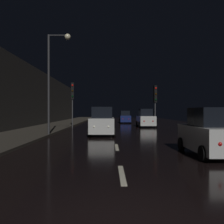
# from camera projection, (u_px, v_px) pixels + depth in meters

# --- Properties ---
(ground) EXTENTS (26.37, 84.00, 0.02)m
(ground) POSITION_uv_depth(u_px,v_px,m) (113.00, 127.00, 28.54)
(ground) COLOR black
(sidewalk_left) EXTENTS (4.40, 84.00, 0.15)m
(sidewalk_left) POSITION_uv_depth(u_px,v_px,m) (54.00, 126.00, 28.48)
(sidewalk_left) COLOR #38332B
(sidewalk_left) RESTS_ON ground
(building_facade_left) EXTENTS (0.80, 63.00, 7.05)m
(building_facade_left) POSITION_uv_depth(u_px,v_px,m) (20.00, 95.00, 24.94)
(building_facade_left) COLOR #2D2B28
(building_facade_left) RESTS_ON ground
(lane_centerline) EXTENTS (0.16, 36.29, 0.01)m
(lane_centerline) POSITION_uv_depth(u_px,v_px,m) (114.00, 132.00, 21.52)
(lane_centerline) COLOR beige
(lane_centerline) RESTS_ON ground
(traffic_light_far_right) EXTENTS (0.38, 0.49, 4.71)m
(traffic_light_far_right) POSITION_uv_depth(u_px,v_px,m) (155.00, 97.00, 26.92)
(traffic_light_far_right) COLOR #38383A
(traffic_light_far_right) RESTS_ON ground
(traffic_light_far_left) EXTENTS (0.36, 0.48, 5.14)m
(traffic_light_far_left) POSITION_uv_depth(u_px,v_px,m) (72.00, 95.00, 27.94)
(traffic_light_far_left) COLOR #38383A
(traffic_light_far_left) RESTS_ON ground
(streetlamp_overhead) EXTENTS (1.70, 0.44, 7.58)m
(streetlamp_overhead) POSITION_uv_depth(u_px,v_px,m) (55.00, 69.00, 17.91)
(streetlamp_overhead) COLOR #2D2D30
(streetlamp_overhead) RESTS_ON ground
(car_approaching_headlights) EXTENTS (1.99, 4.31, 2.17)m
(car_approaching_headlights) POSITION_uv_depth(u_px,v_px,m) (102.00, 122.00, 18.83)
(car_approaching_headlights) COLOR silver
(car_approaching_headlights) RESTS_ON ground
(car_parked_right_far) EXTENTS (1.94, 4.20, 2.12)m
(car_parked_right_far) POSITION_uv_depth(u_px,v_px,m) (146.00, 119.00, 28.56)
(car_parked_right_far) COLOR silver
(car_parked_right_far) RESTS_ON ground
(car_distant_taillights) EXTENTS (1.76, 3.82, 1.92)m
(car_distant_taillights) POSITION_uv_depth(u_px,v_px,m) (125.00, 117.00, 38.07)
(car_distant_taillights) COLOR #141E51
(car_distant_taillights) RESTS_ON ground
(car_parked_right_near) EXTENTS (1.83, 3.96, 1.99)m
(car_parked_right_near) POSITION_uv_depth(u_px,v_px,m) (210.00, 133.00, 10.20)
(car_parked_right_near) COLOR silver
(car_parked_right_near) RESTS_ON ground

